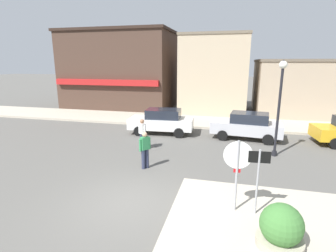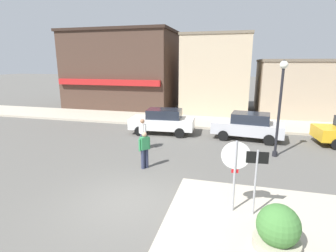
% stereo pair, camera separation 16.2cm
% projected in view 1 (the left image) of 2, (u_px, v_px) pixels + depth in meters
% --- Properties ---
extents(ground_plane, '(160.00, 160.00, 0.00)m').
position_uv_depth(ground_plane, '(131.00, 203.00, 8.46)').
color(ground_plane, '#5B5954').
extents(sidewalk_corner, '(6.40, 4.80, 0.15)m').
position_uv_depth(sidewalk_corner, '(287.00, 231.00, 6.92)').
color(sidewalk_corner, '#B7AD99').
rests_on(sidewalk_corner, ground).
extents(kerb_far, '(80.00, 4.00, 0.15)m').
position_uv_depth(kerb_far, '(190.00, 121.00, 19.91)').
color(kerb_far, '#B7AD99').
rests_on(kerb_far, ground).
extents(stop_sign, '(0.82, 0.09, 2.30)m').
position_uv_depth(stop_sign, '(237.00, 167.00, 7.48)').
color(stop_sign, '#9E9EA3').
rests_on(stop_sign, ground).
extents(one_way_sign, '(0.60, 0.08, 2.10)m').
position_uv_depth(one_way_sign, '(258.00, 176.00, 7.33)').
color(one_way_sign, '#9E9EA3').
rests_on(one_way_sign, ground).
extents(planter, '(1.10, 1.10, 1.23)m').
position_uv_depth(planter, '(281.00, 231.00, 6.17)').
color(planter, '#ADA38E').
rests_on(planter, ground).
extents(lamp_post, '(0.36, 0.36, 4.54)m').
position_uv_depth(lamp_post, '(280.00, 95.00, 12.02)').
color(lamp_post, black).
rests_on(lamp_post, ground).
extents(parked_car_nearest, '(4.11, 2.09, 1.56)m').
position_uv_depth(parked_car_nearest, '(162.00, 121.00, 16.53)').
color(parked_car_nearest, white).
rests_on(parked_car_nearest, ground).
extents(parked_car_second, '(4.16, 2.21, 1.56)m').
position_uv_depth(parked_car_second, '(247.00, 125.00, 15.36)').
color(parked_car_second, '#B7B7BC').
rests_on(parked_car_second, ground).
extents(pedestrian_crossing_near, '(0.49, 0.40, 1.61)m').
position_uv_depth(pedestrian_crossing_near, '(142.00, 133.00, 13.44)').
color(pedestrian_crossing_near, '#2D334C').
rests_on(pedestrian_crossing_near, ground).
extents(pedestrian_crossing_far, '(0.42, 0.48, 1.61)m').
position_uv_depth(pedestrian_crossing_far, '(145.00, 149.00, 11.03)').
color(pedestrian_crossing_far, '#2D334C').
rests_on(pedestrian_crossing_far, ground).
extents(building_corner_shop, '(10.44, 9.52, 7.33)m').
position_uv_depth(building_corner_shop, '(126.00, 70.00, 27.01)').
color(building_corner_shop, '#473328').
rests_on(building_corner_shop, ground).
extents(building_storefront_left_near, '(5.63, 6.11, 6.68)m').
position_uv_depth(building_storefront_left_near, '(214.00, 75.00, 23.23)').
color(building_storefront_left_near, tan).
rests_on(building_storefront_left_near, ground).
extents(building_storefront_left_mid, '(6.74, 7.46, 4.65)m').
position_uv_depth(building_storefront_left_mid, '(296.00, 87.00, 22.59)').
color(building_storefront_left_mid, tan).
rests_on(building_storefront_left_mid, ground).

